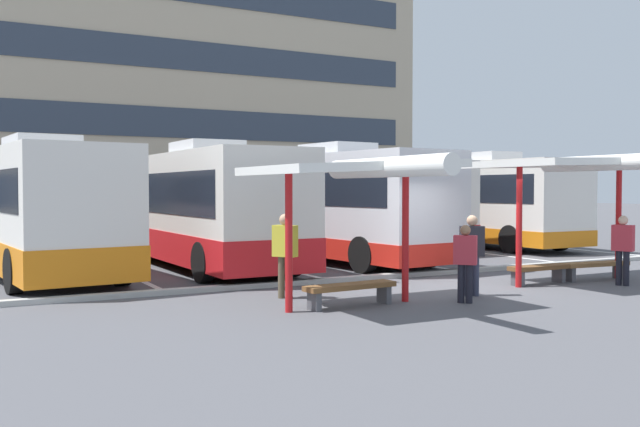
# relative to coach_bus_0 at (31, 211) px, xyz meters

# --- Properties ---
(ground_plane) EXTENTS (160.00, 160.00, 0.00)m
(ground_plane) POSITION_rel_coach_bus_0_xyz_m (8.41, -7.73, -1.67)
(ground_plane) COLOR #515156
(terminal_building) EXTENTS (35.93, 12.62, 22.37)m
(terminal_building) POSITION_rel_coach_bus_0_xyz_m (8.43, 25.10, 8.15)
(terminal_building) COLOR tan
(terminal_building) RESTS_ON ground
(coach_bus_0) EXTENTS (3.68, 11.63, 3.62)m
(coach_bus_0) POSITION_rel_coach_bus_0_xyz_m (0.00, 0.00, 0.00)
(coach_bus_0) COLOR silver
(coach_bus_0) RESTS_ON ground
(coach_bus_1) EXTENTS (2.85, 12.32, 3.63)m
(coach_bus_1) POSITION_rel_coach_bus_0_xyz_m (4.53, 0.12, -0.00)
(coach_bus_1) COLOR silver
(coach_bus_1) RESTS_ON ground
(coach_bus_2) EXTENTS (3.74, 12.12, 3.67)m
(coach_bus_2) POSITION_rel_coach_bus_0_xyz_m (8.57, -0.17, 0.06)
(coach_bus_2) COLOR silver
(coach_bus_2) RESTS_ON ground
(coach_bus_3) EXTENTS (2.99, 10.32, 3.61)m
(coach_bus_3) POSITION_rel_coach_bus_0_xyz_m (12.48, 2.73, -0.00)
(coach_bus_3) COLOR silver
(coach_bus_3) RESTS_ON ground
(coach_bus_4) EXTENTS (2.68, 11.20, 3.69)m
(coach_bus_4) POSITION_rel_coach_bus_0_xyz_m (16.66, 1.78, 0.08)
(coach_bus_4) COLOR silver
(coach_bus_4) RESTS_ON ground
(lane_stripe_1) EXTENTS (0.16, 14.00, 0.01)m
(lane_stripe_1) POSITION_rel_coach_bus_0_xyz_m (2.20, 1.24, -1.67)
(lane_stripe_1) COLOR white
(lane_stripe_1) RESTS_ON ground
(lane_stripe_2) EXTENTS (0.16, 14.00, 0.01)m
(lane_stripe_2) POSITION_rel_coach_bus_0_xyz_m (6.34, 1.24, -1.67)
(lane_stripe_2) COLOR white
(lane_stripe_2) RESTS_ON ground
(lane_stripe_3) EXTENTS (0.16, 14.00, 0.01)m
(lane_stripe_3) POSITION_rel_coach_bus_0_xyz_m (10.48, 1.24, -1.67)
(lane_stripe_3) COLOR white
(lane_stripe_3) RESTS_ON ground
(lane_stripe_4) EXTENTS (0.16, 14.00, 0.01)m
(lane_stripe_4) POSITION_rel_coach_bus_0_xyz_m (14.61, 1.24, -1.67)
(lane_stripe_4) COLOR white
(lane_stripe_4) RESTS_ON ground
(lane_stripe_5) EXTENTS (0.16, 14.00, 0.01)m
(lane_stripe_5) POSITION_rel_coach_bus_0_xyz_m (18.75, 1.24, -1.67)
(lane_stripe_5) COLOR white
(lane_stripe_5) RESTS_ON ground
(waiting_shelter_0) EXTENTS (3.61, 4.51, 2.85)m
(waiting_shelter_0) POSITION_rel_coach_bus_0_xyz_m (4.81, -9.27, 0.95)
(waiting_shelter_0) COLOR red
(waiting_shelter_0) RESTS_ON ground
(bench_0) EXTENTS (1.96, 0.55, 0.45)m
(bench_0) POSITION_rel_coach_bus_0_xyz_m (4.81, -9.03, -1.33)
(bench_0) COLOR brown
(bench_0) RESTS_ON ground
(waiting_shelter_1) EXTENTS (4.39, 5.08, 3.05)m
(waiting_shelter_1) POSITION_rel_coach_bus_0_xyz_m (11.30, -8.86, 1.17)
(waiting_shelter_1) COLOR red
(waiting_shelter_1) RESTS_ON ground
(bench_1) EXTENTS (1.65, 0.44, 0.45)m
(bench_1) POSITION_rel_coach_bus_0_xyz_m (10.40, -8.43, -1.34)
(bench_1) COLOR brown
(bench_1) RESTS_ON ground
(bench_2) EXTENTS (1.95, 0.61, 0.45)m
(bench_2) POSITION_rel_coach_bus_0_xyz_m (12.20, -8.54, -1.33)
(bench_2) COLOR brown
(bench_2) RESTS_ON ground
(platform_kerb) EXTENTS (44.00, 0.24, 0.12)m
(platform_kerb) POSITION_rel_coach_bus_0_xyz_m (8.41, -5.84, -1.61)
(platform_kerb) COLOR #ADADA8
(platform_kerb) RESTS_ON ground
(waiting_passenger_0) EXTENTS (0.38, 0.52, 1.65)m
(waiting_passenger_0) POSITION_rel_coach_bus_0_xyz_m (11.97, -9.53, -0.72)
(waiting_passenger_0) COLOR black
(waiting_passenger_0) RESTS_ON ground
(waiting_passenger_1) EXTENTS (0.47, 0.48, 1.56)m
(waiting_passenger_1) POSITION_rel_coach_bus_0_xyz_m (7.06, -9.73, -0.78)
(waiting_passenger_1) COLOR black
(waiting_passenger_1) RESTS_ON ground
(waiting_passenger_2) EXTENTS (0.46, 0.55, 1.76)m
(waiting_passenger_2) POSITION_rel_coach_bus_0_xyz_m (4.13, -7.51, -0.64)
(waiting_passenger_2) COLOR brown
(waiting_passenger_2) RESTS_ON ground
(waiting_passenger_3) EXTENTS (0.54, 0.42, 1.72)m
(waiting_passenger_3) POSITION_rel_coach_bus_0_xyz_m (7.77, -9.10, -0.67)
(waiting_passenger_3) COLOR #33384C
(waiting_passenger_3) RESTS_ON ground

